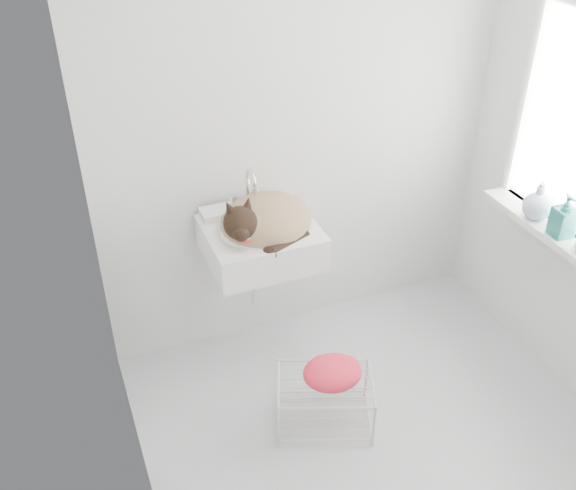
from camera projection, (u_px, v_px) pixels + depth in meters
name	position (u px, v px, depth m)	size (l,w,h in m)	color
floor	(377.00, 434.00, 3.21)	(2.20, 2.00, 0.02)	#B7BEC7
back_wall	(301.00, 123.00, 3.30)	(2.20, 0.02, 2.50)	silver
left_wall	(115.00, 280.00, 2.18)	(0.02, 2.00, 2.50)	silver
windowsill	(550.00, 231.00, 3.22)	(0.16, 0.88, 0.04)	white
sink	(261.00, 227.00, 3.22)	(0.55, 0.48, 0.22)	white
faucet	(248.00, 186.00, 3.28)	(0.20, 0.14, 0.20)	silver
cat	(264.00, 222.00, 3.18)	(0.51, 0.43, 0.30)	tan
wire_rack	(324.00, 399.00, 3.20)	(0.45, 0.32, 0.27)	silver
towel	(332.00, 377.00, 3.12)	(0.29, 0.20, 0.12)	#FF3B00
bottle_b	(559.00, 235.00, 3.16)	(0.10, 0.10, 0.22)	#20716E
bottle_c	(534.00, 217.00, 3.30)	(0.15, 0.15, 0.19)	silver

